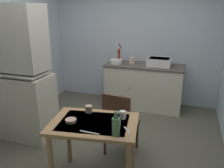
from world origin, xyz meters
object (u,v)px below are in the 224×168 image
at_px(mixing_bowl_counter, 116,61).
at_px(serving_bowl_wide, 71,121).
at_px(hand_pump, 119,54).
at_px(hutch_cabinet, 20,79).
at_px(teacup_mint, 89,109).
at_px(sink_basin, 159,62).
at_px(chair_far_side, 119,123).
at_px(dining_table, 94,132).
at_px(glass_bottle, 116,126).

bearing_deg(mixing_bowl_counter, serving_bowl_wide, -84.77).
xyz_separation_m(hand_pump, mixing_bowl_counter, (-0.03, -0.10, -0.13)).
xyz_separation_m(hutch_cabinet, teacup_mint, (1.26, -0.38, -0.14)).
distance_m(sink_basin, teacup_mint, 2.15).
xyz_separation_m(hutch_cabinet, sink_basin, (1.80, 1.70, 0.03)).
bearing_deg(mixing_bowl_counter, chair_far_side, -71.13).
bearing_deg(hand_pump, sink_basin, -3.19).
relative_size(dining_table, serving_bowl_wide, 8.47).
bearing_deg(dining_table, glass_bottle, -29.63).
bearing_deg(hutch_cabinet, dining_table, -22.47).
xyz_separation_m(hand_pump, dining_table, (0.42, -2.33, -0.42)).
bearing_deg(sink_basin, mixing_bowl_counter, -176.60).
distance_m(mixing_bowl_counter, chair_far_side, 1.83).
bearing_deg(glass_bottle, hand_pump, 106.10).
height_order(sink_basin, mixing_bowl_counter, sink_basin).
height_order(chair_far_side, glass_bottle, glass_bottle).
bearing_deg(teacup_mint, sink_basin, 75.31).
bearing_deg(hutch_cabinet, chair_far_side, -0.98).
bearing_deg(hutch_cabinet, sink_basin, 43.32).
relative_size(hand_pump, glass_bottle, 1.60).
bearing_deg(mixing_bowl_counter, teacup_mint, -81.64).
bearing_deg(glass_bottle, serving_bowl_wide, 169.73).
bearing_deg(chair_far_side, mixing_bowl_counter, 108.87).
relative_size(hand_pump, serving_bowl_wide, 3.24).
relative_size(sink_basin, hand_pump, 1.13).
height_order(chair_far_side, serving_bowl_wide, chair_far_side).
bearing_deg(chair_far_side, dining_table, -102.74).
bearing_deg(hand_pump, serving_bowl_wide, -85.66).
bearing_deg(mixing_bowl_counter, sink_basin, 3.40).
distance_m(hand_pump, chair_far_side, 1.94).
distance_m(mixing_bowl_counter, glass_bottle, 2.52).
distance_m(hand_pump, mixing_bowl_counter, 0.16).
relative_size(dining_table, teacup_mint, 12.04).
distance_m(mixing_bowl_counter, dining_table, 2.30).
bearing_deg(serving_bowl_wide, chair_far_side, 60.20).
bearing_deg(chair_far_side, teacup_mint, -128.28).
height_order(sink_basin, dining_table, sink_basin).
bearing_deg(mixing_bowl_counter, dining_table, -78.67).
xyz_separation_m(dining_table, glass_bottle, (0.30, -0.17, 0.22)).
height_order(sink_basin, glass_bottle, sink_basin).
distance_m(hand_pump, dining_table, 2.40).
relative_size(mixing_bowl_counter, glass_bottle, 1.00).
relative_size(hutch_cabinet, sink_basin, 4.49).
bearing_deg(chair_far_side, hand_pump, 107.07).
relative_size(teacup_mint, glass_bottle, 0.35).
xyz_separation_m(sink_basin, glass_bottle, (-0.09, -2.46, -0.11)).
height_order(hand_pump, chair_far_side, hand_pump).
height_order(serving_bowl_wide, teacup_mint, teacup_mint).
relative_size(serving_bowl_wide, teacup_mint, 1.42).
height_order(hutch_cabinet, glass_bottle, hutch_cabinet).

